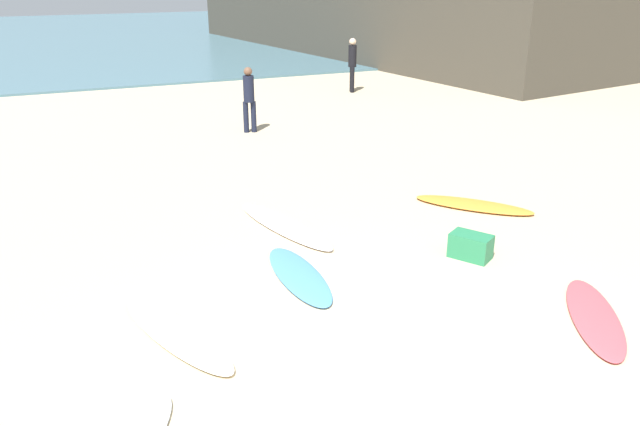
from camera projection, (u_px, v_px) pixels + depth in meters
ground_plane at (408, 380)px, 6.60m from camera, size 120.00×120.00×0.00m
ocean_water at (85, 36)px, 39.65m from camera, size 120.00×40.00×0.08m
surfboard_0 at (474, 205)px, 11.34m from camera, size 1.85×1.98×0.09m
surfboard_1 at (299, 275)px, 8.77m from camera, size 0.64×1.98×0.07m
surfboard_3 at (284, 226)px, 10.46m from camera, size 1.10×2.60×0.07m
surfboard_4 at (177, 334)px, 7.34m from camera, size 1.20×2.24×0.08m
surfboard_5 at (594, 317)px, 7.73m from camera, size 1.59×1.96×0.07m
beachgoer_mid at (352, 62)px, 21.54m from camera, size 0.36×0.36×1.82m
beachgoer_far at (249, 97)px, 16.22m from camera, size 0.34×0.34×1.69m
beach_cooler at (471, 246)px, 9.31m from camera, size 0.61×0.69×0.37m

